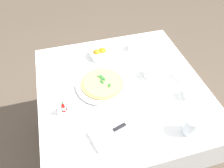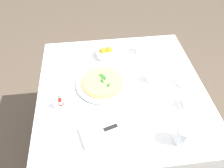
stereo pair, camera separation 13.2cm
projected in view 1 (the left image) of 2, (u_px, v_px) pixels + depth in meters
name	position (u px, v px, depth m)	size (l,w,h in m)	color
ground_plane	(119.00, 143.00, 1.88)	(8.00, 8.00, 0.00)	brown
dining_table	(121.00, 100.00, 1.44)	(1.03, 1.03, 0.75)	white
pizza_plate	(102.00, 85.00, 1.33)	(0.33, 0.33, 0.02)	white
pizza	(102.00, 83.00, 1.32)	(0.26, 0.26, 0.02)	#DBAD60
coffee_cup_near_left	(133.00, 47.00, 1.56)	(0.13, 0.13, 0.06)	white
coffee_cup_left_edge	(149.00, 73.00, 1.38)	(0.13, 0.13, 0.06)	white
coffee_cup_back_corner	(190.00, 94.00, 1.25)	(0.13, 0.13, 0.07)	white
water_glass_right_edge	(190.00, 126.00, 1.08)	(0.07, 0.07, 0.11)	white
napkin_folded	(112.00, 133.00, 1.10)	(0.25, 0.18, 0.02)	white
dinner_knife	(111.00, 132.00, 1.09)	(0.19, 0.07, 0.01)	silver
citrus_bowl	(100.00, 54.00, 1.51)	(0.15, 0.15, 0.07)	white
hot_sauce_bottle	(63.00, 107.00, 1.18)	(0.02, 0.02, 0.08)	#B7140F
salt_shaker	(59.00, 111.00, 1.18)	(0.03, 0.03, 0.06)	white
pepper_shaker	(68.00, 106.00, 1.20)	(0.03, 0.03, 0.06)	white
menu_card	(175.00, 75.00, 1.36)	(0.03, 0.09, 0.06)	white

